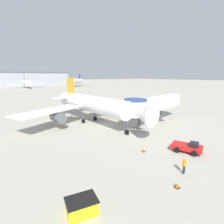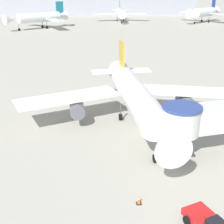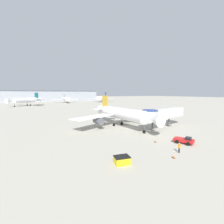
{
  "view_description": "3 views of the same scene",
  "coord_description": "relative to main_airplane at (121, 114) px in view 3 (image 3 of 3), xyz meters",
  "views": [
    {
      "loc": [
        -18.93,
        -28.9,
        10.0
      ],
      "look_at": [
        1.35,
        -0.84,
        2.79
      ],
      "focal_mm": 28.0,
      "sensor_mm": 36.0,
      "label": 1
    },
    {
      "loc": [
        -6.44,
        -35.28,
        17.34
      ],
      "look_at": [
        -4.2,
        -1.85,
        3.71
      ],
      "focal_mm": 50.0,
      "sensor_mm": 36.0,
      "label": 2
    },
    {
      "loc": [
        -25.61,
        -36.2,
        10.37
      ],
      "look_at": [
        -5.49,
        0.28,
        5.11
      ],
      "focal_mm": 24.0,
      "sensor_mm": 36.0,
      "label": 3
    }
  ],
  "objects": [
    {
      "name": "terminal_building",
      "position": [
        -14.0,
        172.23,
        2.92
      ],
      "size": [
        148.91,
        21.04,
        13.86
      ],
      "color": "#999EA8",
      "rests_on": "ground_plane"
    },
    {
      "name": "traffic_cone_near_nose",
      "position": [
        -1.76,
        -16.49,
        -3.66
      ],
      "size": [
        0.45,
        0.45,
        0.75
      ],
      "color": "black",
      "rests_on": "ground_plane"
    },
    {
      "name": "service_container_yellow",
      "position": [
        -13.28,
        -21.31,
        -3.45
      ],
      "size": [
        2.56,
        2.08,
        1.14
      ],
      "rotation": [
        0.0,
        0.0,
        -0.19
      ],
      "color": "yellow",
      "rests_on": "ground_plane"
    },
    {
      "name": "pushback_tug_red",
      "position": [
        2.98,
        -19.9,
        -3.34
      ],
      "size": [
        3.25,
        4.27,
        1.47
      ],
      "rotation": [
        0.0,
        0.0,
        0.38
      ],
      "color": "red",
      "rests_on": "ground_plane"
    },
    {
      "name": "main_airplane",
      "position": [
        0.0,
        0.0,
        0.0
      ],
      "size": [
        31.55,
        27.65,
        9.5
      ],
      "rotation": [
        0.0,
        0.0,
        0.09
      ],
      "color": "white",
      "rests_on": "ground_plane"
    },
    {
      "name": "jet_bridge",
      "position": [
        9.7,
        -7.65,
        0.19
      ],
      "size": [
        18.97,
        6.65,
        5.89
      ],
      "rotation": [
        0.0,
        0.0,
        0.2
      ],
      "color": "silver",
      "rests_on": "ground_plane"
    },
    {
      "name": "ground_crew_marshaller",
      "position": [
        -2.29,
        -22.67,
        -2.98
      ],
      "size": [
        0.37,
        0.24,
        1.81
      ],
      "rotation": [
        0.0,
        0.0,
        3.03
      ],
      "color": "#1E2338",
      "rests_on": "ground_plane"
    },
    {
      "name": "background_jet_blue_tail",
      "position": [
        51.28,
        120.71,
        1.04
      ],
      "size": [
        23.63,
        23.62,
        11.58
      ],
      "rotation": [
        0.0,
        0.0,
        -0.83
      ],
      "color": "silver",
      "rests_on": "ground_plane"
    },
    {
      "name": "ground_plane",
      "position": [
        0.92,
        -2.77,
        -4.02
      ],
      "size": [
        800.0,
        800.0,
        0.0
      ],
      "primitive_type": "plane",
      "color": "#A8A393"
    },
    {
      "name": "background_jet_gray_tail",
      "position": [
        9.97,
        127.81,
        0.34
      ],
      "size": [
        28.27,
        27.28,
        9.89
      ],
      "rotation": [
        0.0,
        0.0,
        -0.03
      ],
      "color": "white",
      "rests_on": "ground_plane"
    },
    {
      "name": "traffic_cone_apron_front",
      "position": [
        -4.9,
        -23.66,
        -3.67
      ],
      "size": [
        0.45,
        0.45,
        0.74
      ],
      "color": "black",
      "rests_on": "ground_plane"
    },
    {
      "name": "background_jet_teal_tail",
      "position": [
        -26.86,
        101.89,
        0.73
      ],
      "size": [
        25.57,
        24.4,
        10.83
      ],
      "rotation": [
        0.0,
        0.0,
        -0.88
      ],
      "color": "silver",
      "rests_on": "ground_plane"
    },
    {
      "name": "traffic_cone_starboard_wing",
      "position": [
        12.52,
        -1.42,
        -3.68
      ],
      "size": [
        0.43,
        0.43,
        0.71
      ],
      "color": "black",
      "rests_on": "ground_plane"
    }
  ]
}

